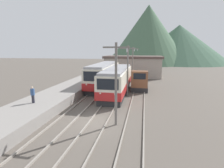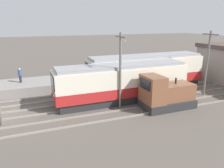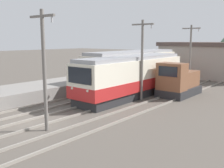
{
  "view_description": "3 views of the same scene",
  "coord_description": "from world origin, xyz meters",
  "px_view_note": "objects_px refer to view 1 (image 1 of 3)",
  "views": [
    {
      "loc": [
        3.79,
        -13.21,
        5.92
      ],
      "look_at": [
        -0.11,
        7.86,
        1.72
      ],
      "focal_mm": 28.0,
      "sensor_mm": 36.0,
      "label": 1
    },
    {
      "loc": [
        18.17,
        2.0,
        7.31
      ],
      "look_at": [
        -0.42,
        9.25,
        1.56
      ],
      "focal_mm": 35.0,
      "sensor_mm": 36.0,
      "label": 2
    },
    {
      "loc": [
        13.23,
        -8.55,
        4.91
      ],
      "look_at": [
        -0.23,
        7.73,
        1.34
      ],
      "focal_mm": 42.0,
      "sensor_mm": 36.0,
      "label": 3
    }
  ],
  "objects_px": {
    "commuter_train_center": "(117,82)",
    "person_on_platform": "(33,94)",
    "catenary_mast_mid": "(128,69)",
    "shunting_locomotive": "(140,82)",
    "catenary_mast_far": "(133,63)",
    "catenary_mast_near": "(116,81)",
    "commuter_train_left": "(104,76)"
  },
  "relations": [
    {
      "from": "catenary_mast_near",
      "to": "person_on_platform",
      "type": "xyz_separation_m",
      "value": [
        -8.15,
        1.3,
        -1.71
      ]
    },
    {
      "from": "catenary_mast_far",
      "to": "person_on_platform",
      "type": "height_order",
      "value": "catenary_mast_far"
    },
    {
      "from": "shunting_locomotive",
      "to": "person_on_platform",
      "type": "height_order",
      "value": "shunting_locomotive"
    },
    {
      "from": "commuter_train_center",
      "to": "catenary_mast_far",
      "type": "xyz_separation_m",
      "value": [
        1.51,
        8.55,
        1.89
      ]
    },
    {
      "from": "commuter_train_left",
      "to": "catenary_mast_near",
      "type": "xyz_separation_m",
      "value": [
        4.31,
        -14.41,
        1.79
      ]
    },
    {
      "from": "commuter_train_center",
      "to": "person_on_platform",
      "type": "relative_size",
      "value": 8.1
    },
    {
      "from": "catenary_mast_near",
      "to": "catenary_mast_mid",
      "type": "distance_m",
      "value": 9.4
    },
    {
      "from": "catenary_mast_mid",
      "to": "person_on_platform",
      "type": "distance_m",
      "value": 11.62
    },
    {
      "from": "catenary_mast_mid",
      "to": "catenary_mast_near",
      "type": "bearing_deg",
      "value": -90.0
    },
    {
      "from": "catenary_mast_near",
      "to": "catenary_mast_mid",
      "type": "xyz_separation_m",
      "value": [
        0.0,
        9.4,
        0.0
      ]
    },
    {
      "from": "person_on_platform",
      "to": "shunting_locomotive",
      "type": "bearing_deg",
      "value": 50.55
    },
    {
      "from": "commuter_train_center",
      "to": "catenary_mast_near",
      "type": "bearing_deg",
      "value": -81.63
    },
    {
      "from": "catenary_mast_far",
      "to": "person_on_platform",
      "type": "relative_size",
      "value": 4.11
    },
    {
      "from": "commuter_train_center",
      "to": "shunting_locomotive",
      "type": "height_order",
      "value": "commuter_train_center"
    },
    {
      "from": "catenary_mast_mid",
      "to": "person_on_platform",
      "type": "relative_size",
      "value": 4.11
    },
    {
      "from": "commuter_train_left",
      "to": "person_on_platform",
      "type": "distance_m",
      "value": 13.66
    },
    {
      "from": "catenary_mast_near",
      "to": "catenary_mast_mid",
      "type": "bearing_deg",
      "value": 90.0
    },
    {
      "from": "commuter_train_left",
      "to": "commuter_train_center",
      "type": "height_order",
      "value": "commuter_train_left"
    },
    {
      "from": "shunting_locomotive",
      "to": "catenary_mast_near",
      "type": "distance_m",
      "value": 13.31
    },
    {
      "from": "shunting_locomotive",
      "to": "person_on_platform",
      "type": "bearing_deg",
      "value": -129.45
    },
    {
      "from": "commuter_train_left",
      "to": "catenary_mast_mid",
      "type": "height_order",
      "value": "catenary_mast_mid"
    },
    {
      "from": "catenary_mast_near",
      "to": "shunting_locomotive",
      "type": "bearing_deg",
      "value": 83.46
    },
    {
      "from": "shunting_locomotive",
      "to": "catenary_mast_far",
      "type": "distance_m",
      "value": 6.42
    },
    {
      "from": "commuter_train_center",
      "to": "catenary_mast_mid",
      "type": "relative_size",
      "value": 1.97
    },
    {
      "from": "catenary_mast_far",
      "to": "commuter_train_center",
      "type": "bearing_deg",
      "value": -100.0
    },
    {
      "from": "shunting_locomotive",
      "to": "catenary_mast_mid",
      "type": "relative_size",
      "value": 0.72
    },
    {
      "from": "commuter_train_left",
      "to": "catenary_mast_far",
      "type": "xyz_separation_m",
      "value": [
        4.31,
        4.4,
        1.79
      ]
    },
    {
      "from": "catenary_mast_near",
      "to": "catenary_mast_far",
      "type": "distance_m",
      "value": 18.81
    },
    {
      "from": "catenary_mast_near",
      "to": "catenary_mast_far",
      "type": "height_order",
      "value": "same"
    },
    {
      "from": "commuter_train_center",
      "to": "catenary_mast_far",
      "type": "bearing_deg",
      "value": 80.0
    },
    {
      "from": "shunting_locomotive",
      "to": "catenary_mast_near",
      "type": "bearing_deg",
      "value": -96.54
    },
    {
      "from": "person_on_platform",
      "to": "catenary_mast_far",
      "type": "bearing_deg",
      "value": 65.04
    }
  ]
}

